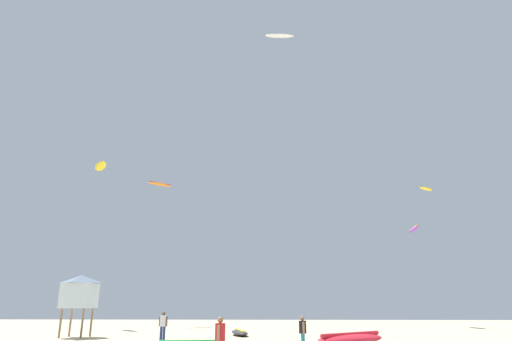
{
  "coord_description": "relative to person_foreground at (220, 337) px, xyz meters",
  "views": [
    {
      "loc": [
        1.07,
        -10.28,
        2.06
      ],
      "look_at": [
        0.0,
        14.89,
        9.98
      ],
      "focal_mm": 30.27,
      "sensor_mm": 36.0,
      "label": 1
    }
  ],
  "objects": [
    {
      "name": "person_left",
      "position": [
        -4.9,
        11.12,
        0.02
      ],
      "size": [
        0.56,
        0.39,
        1.72
      ],
      "rotation": [
        0.0,
        0.0,
        1.39
      ],
      "color": "navy",
      "rests_on": "ground"
    },
    {
      "name": "kite_grounded_mid",
      "position": [
        6.28,
        9.11,
        -0.67
      ],
      "size": [
        4.99,
        4.79,
        0.69
      ],
      "color": "red",
      "rests_on": "ground"
    },
    {
      "name": "lifeguard_tower",
      "position": [
        -11.72,
        14.13,
        2.07
      ],
      "size": [
        2.3,
        2.3,
        4.15
      ],
      "color": "#8C704C",
      "rests_on": "ground"
    },
    {
      "name": "kite_grounded_near",
      "position": [
        -0.56,
        16.31,
        -0.77
      ],
      "size": [
        1.91,
        3.85,
        0.47
      ],
      "color": "#2D2D33",
      "rests_on": "ground"
    },
    {
      "name": "kite_aloft_2",
      "position": [
        2.82,
        19.54,
        26.39
      ],
      "size": [
        2.86,
        1.02,
        0.41
      ],
      "color": "white"
    },
    {
      "name": "kite_aloft_0",
      "position": [
        -11.8,
        33.14,
        15.23
      ],
      "size": [
        2.9,
        2.62,
        0.37
      ],
      "color": "orange"
    },
    {
      "name": "kite_aloft_1",
      "position": [
        17.08,
        24.88,
        12.11
      ],
      "size": [
        1.97,
        1.86,
        0.26
      ],
      "color": "yellow"
    },
    {
      "name": "kite_aloft_4",
      "position": [
        -17.14,
        27.8,
        15.88
      ],
      "size": [
        2.86,
        3.34,
        0.77
      ],
      "color": "yellow"
    },
    {
      "name": "kite_aloft_3",
      "position": [
        17.66,
        31.75,
        9.27
      ],
      "size": [
        1.34,
        3.61,
        0.82
      ],
      "color": "purple"
    },
    {
      "name": "person_foreground",
      "position": [
        0.0,
        0.0,
        0.0
      ],
      "size": [
        0.38,
        0.55,
        1.68
      ],
      "rotation": [
        0.0,
        0.0,
        6.11
      ],
      "color": "silver",
      "rests_on": "ground"
    },
    {
      "name": "person_midground",
      "position": [
        3.37,
        5.55,
        -0.05
      ],
      "size": [
        0.36,
        0.52,
        1.59
      ],
      "rotation": [
        0.0,
        0.0,
        3.3
      ],
      "color": "teal",
      "rests_on": "ground"
    }
  ]
}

